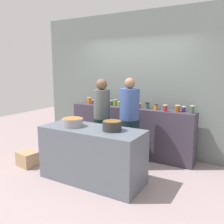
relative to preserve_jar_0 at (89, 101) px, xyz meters
The scene contains 24 objects.
ground 1.87m from the preserve_jar_0, 46.84° to the right, with size 12.00×12.00×0.00m, color gray.
storefront_wall 1.16m from the preserve_jar_0, 18.55° to the left, with size 4.80×0.12×3.00m, color slate.
display_shelf 1.19m from the preserve_jar_0, ahead, with size 2.70×0.36×1.03m, color #3A3240.
prep_table 1.86m from the preserve_jar_0, 53.60° to the right, with size 1.70×0.70×0.89m, color slate.
preserve_jar_0 is the anchor object (origin of this frame).
preserve_jar_1 0.12m from the preserve_jar_0, ahead, with size 0.07×0.07×0.10m.
preserve_jar_2 0.32m from the preserve_jar_0, ahead, with size 0.07×0.07×0.12m.
preserve_jar_3 0.47m from the preserve_jar_0, ahead, with size 0.08×0.08×0.11m.
preserve_jar_4 0.56m from the preserve_jar_0, ahead, with size 0.07×0.07×0.11m.
preserve_jar_5 0.66m from the preserve_jar_0, ahead, with size 0.07×0.07×0.14m.
preserve_jar_6 0.79m from the preserve_jar_0, ahead, with size 0.08×0.08×0.11m.
preserve_jar_7 0.91m from the preserve_jar_0, ahead, with size 0.07×0.07×0.10m.
preserve_jar_8 1.23m from the preserve_jar_0, ahead, with size 0.09×0.09×0.11m.
preserve_jar_9 1.40m from the preserve_jar_0, ahead, with size 0.09×0.09×0.12m.
preserve_jar_10 1.60m from the preserve_jar_0, ahead, with size 0.08×0.08×0.11m.
preserve_jar_11 1.81m from the preserve_jar_0, ahead, with size 0.08×0.08×0.12m.
preserve_jar_12 2.03m from the preserve_jar_0, ahead, with size 0.09×0.09×0.13m.
preserve_jar_13 2.13m from the preserve_jar_0, ahead, with size 0.07×0.07×0.10m.
preserve_jar_14 2.30m from the preserve_jar_0, ahead, with size 0.08×0.08×0.14m.
cooking_pot_left 1.62m from the preserve_jar_0, 64.75° to the right, with size 0.35×0.35×0.14m.
cooking_pot_center 1.96m from the preserve_jar_0, 44.50° to the right, with size 0.30×0.30×0.15m.
cook_with_tongs 1.07m from the preserve_jar_0, 41.28° to the right, with size 0.32×0.32×1.64m.
cook_in_cap 1.48m from the preserve_jar_0, 24.54° to the right, with size 0.37×0.37×1.67m.
bread_crate 1.84m from the preserve_jar_0, 104.07° to the right, with size 0.37×0.30×0.27m, color tan.
Camera 1 is at (2.16, -3.39, 1.85)m, focal length 38.74 mm.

